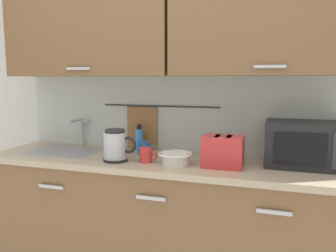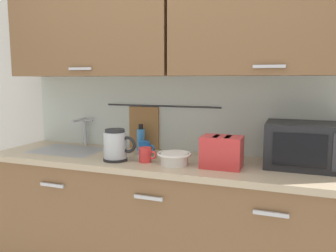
{
  "view_description": "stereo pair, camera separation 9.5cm",
  "coord_description": "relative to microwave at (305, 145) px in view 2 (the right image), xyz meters",
  "views": [
    {
      "loc": [
        0.69,
        -1.8,
        1.43
      ],
      "look_at": [
        -0.01,
        0.33,
        1.12
      ],
      "focal_mm": 36.47,
      "sensor_mm": 36.0,
      "label": 1
    },
    {
      "loc": [
        0.78,
        -1.77,
        1.43
      ],
      "look_at": [
        -0.01,
        0.33,
        1.12
      ],
      "focal_mm": 36.47,
      "sensor_mm": 36.0,
      "label": 2
    }
  ],
  "objects": [
    {
      "name": "electric_kettle",
      "position": [
        -1.15,
        -0.25,
        -0.03
      ],
      "size": [
        0.23,
        0.16,
        0.21
      ],
      "color": "black",
      "rests_on": "counter_unit"
    },
    {
      "name": "mixing_bowl",
      "position": [
        -0.76,
        -0.23,
        -0.09
      ],
      "size": [
        0.21,
        0.21,
        0.08
      ],
      "color": "silver",
      "rests_on": "counter_unit"
    },
    {
      "name": "dish_soap_bottle",
      "position": [
        -1.14,
        0.1,
        -0.05
      ],
      "size": [
        0.06,
        0.06,
        0.2
      ],
      "color": "#3F8CD8",
      "rests_on": "counter_unit"
    },
    {
      "name": "mug_near_sink",
      "position": [
        -1.04,
        -0.04,
        -0.09
      ],
      "size": [
        0.12,
        0.08,
        0.09
      ],
      "color": "blue",
      "rests_on": "counter_unit"
    },
    {
      "name": "microwave",
      "position": [
        0.0,
        0.0,
        0.0
      ],
      "size": [
        0.46,
        0.35,
        0.27
      ],
      "color": "black",
      "rests_on": "counter_unit"
    },
    {
      "name": "sink_faucet",
      "position": [
        -1.65,
        0.12,
        0.01
      ],
      "size": [
        0.09,
        0.17,
        0.22
      ],
      "color": "#B2B5BA",
      "rests_on": "counter_unit"
    },
    {
      "name": "mug_by_kettle",
      "position": [
        -0.95,
        -0.22,
        -0.09
      ],
      "size": [
        0.12,
        0.08,
        0.09
      ],
      "color": "red",
      "rests_on": "counter_unit"
    },
    {
      "name": "back_wall_assembly",
      "position": [
        -0.85,
        0.12,
        0.49
      ],
      "size": [
        3.7,
        0.41,
        2.5
      ],
      "color": "silver",
      "rests_on": "ground"
    },
    {
      "name": "counter_unit",
      "position": [
        -0.86,
        -0.11,
        -0.58
      ],
      "size": [
        2.53,
        0.64,
        0.9
      ],
      "color": "brown",
      "rests_on": "ground"
    },
    {
      "name": "toaster",
      "position": [
        -0.47,
        -0.19,
        -0.04
      ],
      "size": [
        0.26,
        0.17,
        0.19
      ],
      "color": "red",
      "rests_on": "counter_unit"
    }
  ]
}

